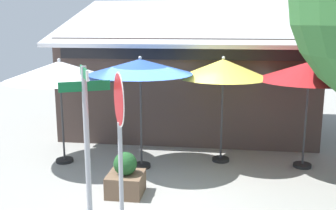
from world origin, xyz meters
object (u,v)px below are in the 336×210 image
at_px(street_sign_post, 87,135).
at_px(patio_umbrella_mustard_right, 223,69).
at_px(patio_umbrella_ivory_left, 60,71).
at_px(patio_umbrella_royal_blue_center, 140,67).
at_px(stop_sign, 120,126).
at_px(sidewalk_planter, 126,177).
at_px(patio_umbrella_crimson_far_right, 309,72).

height_order(street_sign_post, patio_umbrella_mustard_right, street_sign_post).
relative_size(patio_umbrella_ivory_left, patio_umbrella_royal_blue_center, 0.97).
relative_size(stop_sign, sidewalk_planter, 3.07).
bearing_deg(sidewalk_planter, patio_umbrella_ivory_left, 140.31).
xyz_separation_m(patio_umbrella_crimson_far_right, sidewalk_planter, (-3.97, -2.15, -2.01)).
height_order(patio_umbrella_ivory_left, patio_umbrella_crimson_far_right, patio_umbrella_crimson_far_right).
bearing_deg(street_sign_post, patio_umbrella_ivory_left, 118.87).
height_order(patio_umbrella_royal_blue_center, patio_umbrella_crimson_far_right, patio_umbrella_royal_blue_center).
relative_size(patio_umbrella_royal_blue_center, patio_umbrella_mustard_right, 1.02).
height_order(stop_sign, sidewalk_planter, stop_sign).
bearing_deg(stop_sign, patio_umbrella_royal_blue_center, 96.49).
bearing_deg(street_sign_post, patio_umbrella_royal_blue_center, 85.89).
xyz_separation_m(patio_umbrella_royal_blue_center, patio_umbrella_crimson_far_right, (3.95, 0.56, -0.10)).
distance_m(street_sign_post, stop_sign, 0.71).
bearing_deg(patio_umbrella_crimson_far_right, patio_umbrella_ivory_left, -175.57).
xyz_separation_m(patio_umbrella_royal_blue_center, patio_umbrella_mustard_right, (1.94, 0.72, -0.10)).
xyz_separation_m(street_sign_post, stop_sign, (0.62, -0.26, 0.24)).
distance_m(stop_sign, patio_umbrella_crimson_far_right, 5.37).
height_order(patio_umbrella_royal_blue_center, sidewalk_planter, patio_umbrella_royal_blue_center).
distance_m(patio_umbrella_mustard_right, patio_umbrella_crimson_far_right, 2.02).
bearing_deg(patio_umbrella_crimson_far_right, street_sign_post, -138.14).
bearing_deg(patio_umbrella_crimson_far_right, patio_umbrella_mustard_right, 175.56).
distance_m(street_sign_post, patio_umbrella_crimson_far_right, 5.65).
distance_m(patio_umbrella_ivory_left, sidewalk_planter, 3.30).
relative_size(stop_sign, patio_umbrella_crimson_far_right, 1.05).
height_order(street_sign_post, sidewalk_planter, street_sign_post).
xyz_separation_m(street_sign_post, patio_umbrella_ivory_left, (-1.81, 3.28, 0.60)).
bearing_deg(patio_umbrella_mustard_right, patio_umbrella_royal_blue_center, -159.71).
height_order(patio_umbrella_crimson_far_right, sidewalk_planter, patio_umbrella_crimson_far_right).
distance_m(stop_sign, patio_umbrella_ivory_left, 4.31).
height_order(stop_sign, patio_umbrella_crimson_far_right, stop_sign).
xyz_separation_m(stop_sign, patio_umbrella_royal_blue_center, (-0.39, 3.44, 0.50)).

